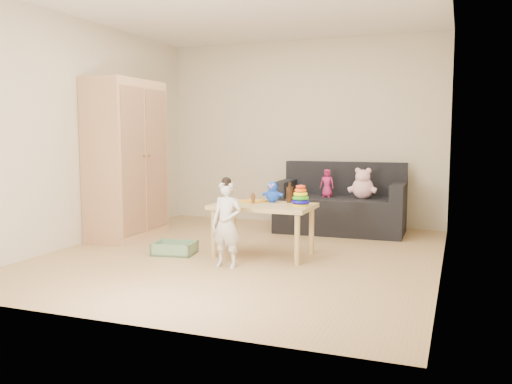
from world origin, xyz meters
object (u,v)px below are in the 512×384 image
at_px(play_table, 263,230).
at_px(sofa, 340,215).
at_px(toddler, 227,225).
at_px(wardrobe, 126,160).

bearing_deg(play_table, sofa, 73.80).
xyz_separation_m(sofa, toddler, (-0.64, -2.24, 0.18)).
bearing_deg(play_table, toddler, -104.85).
relative_size(wardrobe, toddler, 2.34).
bearing_deg(sofa, wardrobe, -153.47).
height_order(sofa, play_table, play_table).
height_order(play_table, toddler, toddler).
distance_m(sofa, play_table, 1.71).
bearing_deg(wardrobe, sofa, 27.86).
xyz_separation_m(sofa, play_table, (-0.48, -1.64, 0.04)).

